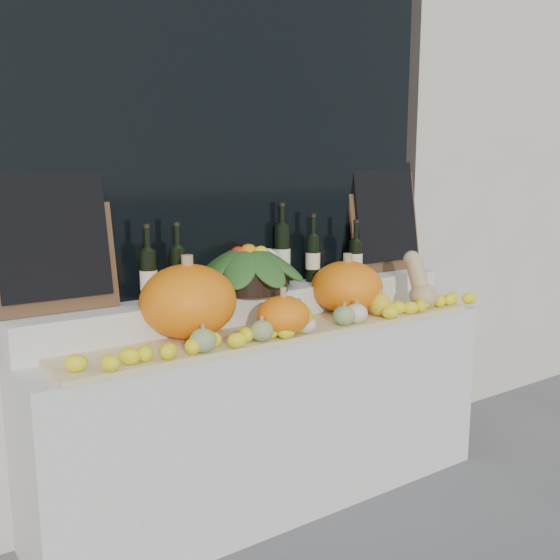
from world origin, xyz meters
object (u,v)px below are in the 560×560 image
at_px(butternut_squash, 420,284).
at_px(wine_bottle_tall, 282,254).
at_px(pumpkin_right, 347,287).
at_px(pumpkin_left, 188,301).
at_px(produce_bowl, 249,268).

xyz_separation_m(butternut_squash, wine_bottle_tall, (-0.63, 0.36, 0.17)).
height_order(pumpkin_right, wine_bottle_tall, wine_bottle_tall).
bearing_deg(pumpkin_right, wine_bottle_tall, 136.24).
height_order(pumpkin_left, produce_bowl, produce_bowl).
height_order(pumpkin_left, pumpkin_right, pumpkin_left).
bearing_deg(produce_bowl, wine_bottle_tall, 13.77).
xyz_separation_m(pumpkin_left, butternut_squash, (1.26, -0.15, -0.04)).
distance_m(pumpkin_left, produce_bowl, 0.43).
relative_size(pumpkin_right, butternut_squash, 1.24).
bearing_deg(pumpkin_right, butternut_squash, -18.20).
bearing_deg(pumpkin_left, wine_bottle_tall, 18.18).
height_order(pumpkin_right, produce_bowl, produce_bowl).
relative_size(butternut_squash, produce_bowl, 0.51).
bearing_deg(butternut_squash, produce_bowl, 160.85).
relative_size(pumpkin_right, wine_bottle_tall, 0.87).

